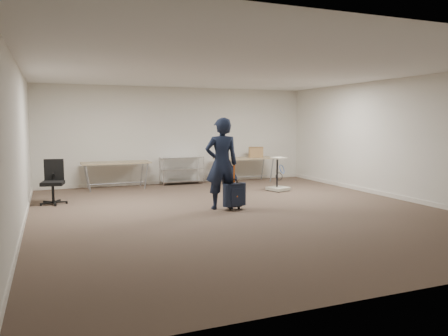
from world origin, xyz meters
name	(u,v)px	position (x,y,z in m)	size (l,w,h in m)	color
ground	(240,211)	(0.00, 0.00, 0.00)	(9.00, 9.00, 0.00)	#413427
room_shell	(216,198)	(0.00, 1.38, 0.05)	(8.00, 9.00, 9.00)	beige
folding_table_left	(116,164)	(-1.90, 3.95, 0.68)	(1.80, 0.75, 0.73)	#907D58
folding_table_right	(245,159)	(1.90, 3.95, 0.68)	(1.80, 0.75, 0.73)	#907D58
wire_shelf	(182,169)	(0.00, 4.20, 0.44)	(1.22, 0.47, 0.80)	silver
person	(222,164)	(-0.26, 0.38, 0.94)	(0.69, 0.45, 1.89)	black
suitcase	(234,195)	(-0.06, 0.18, 0.31)	(0.36, 0.24, 0.92)	#161D32
office_chair	(53,191)	(-3.49, 2.26, 0.30)	(0.59, 0.59, 0.98)	black
equipment_cart	(278,182)	(2.00, 2.06, 0.23)	(0.60, 0.60, 0.88)	beige
cardboard_box	(256,152)	(2.28, 3.99, 0.89)	(0.42, 0.31, 0.31)	olive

